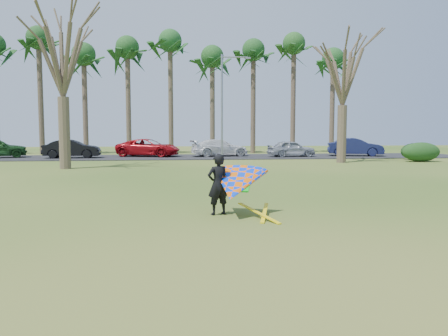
{
  "coord_description": "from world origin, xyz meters",
  "views": [
    {
      "loc": [
        -1.45,
        -11.45,
        2.28
      ],
      "look_at": [
        0.0,
        2.0,
        1.1
      ],
      "focal_mm": 35.0,
      "sensor_mm": 36.0,
      "label": 1
    }
  ],
  "objects": [
    {
      "name": "palm_5",
      "position": [
        -2.0,
        31.0,
        10.52
      ],
      "size": [
        4.84,
        4.84,
        12.24
      ],
      "color": "#4C402E",
      "rests_on": "ground"
    },
    {
      "name": "palm_9",
      "position": [
        14.0,
        31.0,
        9.17
      ],
      "size": [
        4.84,
        4.84,
        10.84
      ],
      "color": "brown",
      "rests_on": "ground"
    },
    {
      "name": "kite_flyer",
      "position": [
        0.04,
        -0.09,
        0.84
      ],
      "size": [
        2.13,
        2.39,
        2.02
      ],
      "color": "black",
      "rests_on": "ground"
    },
    {
      "name": "car_5",
      "position": [
        13.78,
        24.58,
        0.82
      ],
      "size": [
        4.89,
        2.83,
        1.52
      ],
      "primitive_type": "imported",
      "rotation": [
        0.0,
        0.0,
        1.29
      ],
      "color": "#171D47",
      "rests_on": "parking_strip"
    },
    {
      "name": "hedge_near",
      "position": [
        16.05,
        18.22,
        0.7
      ],
      "size": [
        2.8,
        1.27,
        1.4
      ],
      "primitive_type": "ellipsoid",
      "color": "#173A15",
      "rests_on": "ground"
    },
    {
      "name": "palm_7",
      "position": [
        6.0,
        31.0,
        9.85
      ],
      "size": [
        4.84,
        4.84,
        11.54
      ],
      "color": "#4F3D2F",
      "rests_on": "ground"
    },
    {
      "name": "parking_strip",
      "position": [
        0.0,
        25.0,
        0.03
      ],
      "size": [
        46.0,
        7.0,
        0.06
      ],
      "primitive_type": "cube",
      "color": "black",
      "rests_on": "ground"
    },
    {
      "name": "palm_6",
      "position": [
        2.0,
        31.0,
        9.17
      ],
      "size": [
        4.84,
        4.84,
        10.84
      ],
      "color": "#483B2B",
      "rests_on": "ground"
    },
    {
      "name": "car_1",
      "position": [
        -9.77,
        24.35,
        0.78
      ],
      "size": [
        4.42,
        1.65,
        1.44
      ],
      "primitive_type": "imported",
      "rotation": [
        0.0,
        0.0,
        1.6
      ],
      "color": "black",
      "rests_on": "parking_strip"
    },
    {
      "name": "streetlight",
      "position": [
        2.16,
        22.0,
        4.46
      ],
      "size": [
        2.28,
        0.18,
        8.0
      ],
      "color": "gray",
      "rests_on": "ground"
    },
    {
      "name": "palm_8",
      "position": [
        10.0,
        31.0,
        10.52
      ],
      "size": [
        4.84,
        4.84,
        12.24
      ],
      "color": "brown",
      "rests_on": "ground"
    },
    {
      "name": "palm_3",
      "position": [
        -10.0,
        31.0,
        9.17
      ],
      "size": [
        4.84,
        4.84,
        10.84
      ],
      "color": "brown",
      "rests_on": "ground"
    },
    {
      "name": "ground",
      "position": [
        0.0,
        0.0,
        0.0
      ],
      "size": [
        100.0,
        100.0,
        0.0
      ],
      "primitive_type": "plane",
      "color": "#1B4A10",
      "rests_on": "ground"
    },
    {
      "name": "bare_tree_right",
      "position": [
        10.0,
        18.0,
        6.57
      ],
      "size": [
        6.27,
        6.27,
        9.21
      ],
      "color": "#4D3E2E",
      "rests_on": "ground"
    },
    {
      "name": "hedge_far",
      "position": [
        16.67,
        20.06,
        0.65
      ],
      "size": [
        2.33,
        1.09,
        1.29
      ],
      "primitive_type": "ellipsoid",
      "color": "black",
      "rests_on": "ground"
    },
    {
      "name": "palm_4",
      "position": [
        -6.0,
        31.0,
        9.85
      ],
      "size": [
        4.84,
        4.84,
        11.54
      ],
      "color": "brown",
      "rests_on": "ground"
    },
    {
      "name": "car_2",
      "position": [
        -3.84,
        25.74,
        0.79
      ],
      "size": [
        5.76,
        3.85,
        1.47
      ],
      "primitive_type": "imported",
      "rotation": [
        0.0,
        0.0,
        1.28
      ],
      "color": "#AE0D15",
      "rests_on": "parking_strip"
    },
    {
      "name": "car_3",
      "position": [
        2.17,
        25.44,
        0.77
      ],
      "size": [
        5.18,
        2.93,
        1.42
      ],
      "primitive_type": "imported",
      "rotation": [
        0.0,
        0.0,
        1.77
      ],
      "color": "white",
      "rests_on": "parking_strip"
    },
    {
      "name": "car_4",
      "position": [
        8.06,
        24.19,
        0.74
      ],
      "size": [
        4.15,
        2.12,
        1.35
      ],
      "primitive_type": "imported",
      "rotation": [
        0.0,
        0.0,
        1.71
      ],
      "color": "#A0A6AE",
      "rests_on": "parking_strip"
    },
    {
      "name": "bare_tree_left",
      "position": [
        -8.0,
        15.0,
        6.92
      ],
      "size": [
        6.6,
        6.6,
        9.7
      ],
      "color": "brown",
      "rests_on": "ground"
    },
    {
      "name": "palm_2",
      "position": [
        -14.0,
        31.0,
        10.52
      ],
      "size": [
        4.84,
        4.84,
        12.24
      ],
      "color": "#483A2B",
      "rests_on": "ground"
    }
  ]
}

